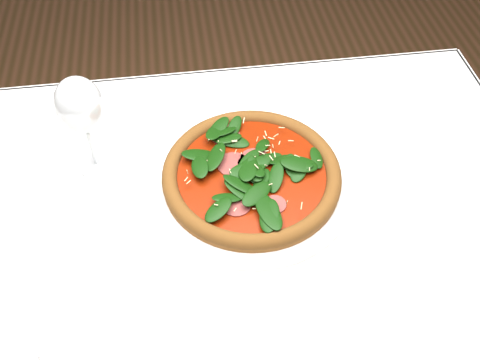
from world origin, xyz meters
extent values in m
cube|color=silver|center=(0.00, 0.00, 0.73)|extent=(1.20, 0.80, 0.04)
cylinder|color=#4B361E|center=(-0.54, 0.34, 0.35)|extent=(0.06, 0.06, 0.71)
cylinder|color=#4B361E|center=(0.54, 0.34, 0.35)|extent=(0.06, 0.06, 0.71)
cube|color=silver|center=(0.00, 0.40, 0.64)|extent=(1.20, 0.01, 0.22)
cylinder|color=white|center=(0.06, 0.06, 0.76)|extent=(0.38, 0.38, 0.01)
torus|color=white|center=(0.06, 0.06, 0.76)|extent=(0.38, 0.38, 0.01)
cylinder|color=#9C5925|center=(0.06, 0.06, 0.77)|extent=(0.39, 0.39, 0.01)
torus|color=#AB6927|center=(0.06, 0.06, 0.78)|extent=(0.39, 0.39, 0.03)
cylinder|color=#992605|center=(0.06, 0.06, 0.78)|extent=(0.33, 0.33, 0.00)
cylinder|color=brown|center=(0.06, 0.06, 0.78)|extent=(0.29, 0.29, 0.00)
ellipsoid|color=#13370A|center=(0.06, 0.06, 0.79)|extent=(0.31, 0.31, 0.03)
cylinder|color=beige|center=(0.06, 0.06, 0.80)|extent=(0.29, 0.29, 0.00)
cylinder|color=silver|center=(-0.23, 0.15, 0.75)|extent=(0.07, 0.07, 0.00)
cylinder|color=silver|center=(-0.23, 0.15, 0.80)|extent=(0.01, 0.01, 0.10)
ellipsoid|color=silver|center=(-0.23, 0.15, 0.90)|extent=(0.08, 0.08, 0.11)
cube|color=silver|center=(-0.30, -0.21, 0.76)|extent=(0.02, 0.04, 0.00)
cylinder|color=white|center=(0.54, 0.18, 0.76)|extent=(0.14, 0.14, 0.01)
torus|color=white|center=(0.54, 0.18, 0.76)|extent=(0.14, 0.14, 0.01)
camera|label=1|loc=(-0.05, -0.57, 1.51)|focal=40.00mm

